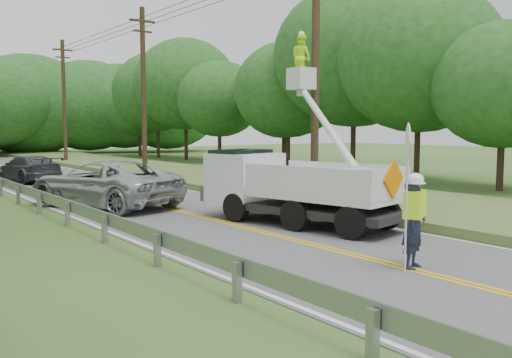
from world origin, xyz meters
TOP-DOWN VIEW (x-y plane):
  - ground at (0.00, 0.00)m, footprint 140.00×140.00m
  - road at (0.00, 14.00)m, footprint 7.20×96.00m
  - guardrail at (-4.02, 14.91)m, footprint 0.18×48.00m
  - utility_poles at (5.00, 17.02)m, footprint 1.60×43.30m
  - tall_grass_verge at (7.10, 14.00)m, footprint 7.00×96.00m
  - treeline_right at (15.63, 24.83)m, footprint 10.25×52.89m
  - flagger at (0.11, 0.62)m, footprint 1.11×0.73m
  - bucket_truck at (1.73, 7.05)m, footprint 4.71×6.76m
  - suv_silver at (-1.70, 13.17)m, footprint 4.71×6.78m
  - suv_darkgrey at (-1.54, 24.74)m, footprint 2.83×5.21m
  - yard_sign at (6.43, 8.03)m, footprint 0.57×0.07m

SIDE VIEW (x-z plane):
  - ground at x=0.00m, z-range 0.00..0.00m
  - road at x=0.00m, z-range 0.00..0.02m
  - tall_grass_verge at x=7.10m, z-range 0.00..0.30m
  - guardrail at x=-4.02m, z-range 0.17..0.94m
  - yard_sign at x=6.43m, z-range 0.18..1.00m
  - suv_darkgrey at x=-1.54m, z-range 0.02..1.45m
  - suv_silver at x=-1.70m, z-range 0.02..1.74m
  - flagger at x=0.11m, z-range -0.42..2.62m
  - bucket_truck at x=1.73m, z-range -1.68..4.64m
  - utility_poles at x=5.00m, z-range 0.27..10.27m
  - treeline_right at x=15.63m, z-range 0.34..12.09m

